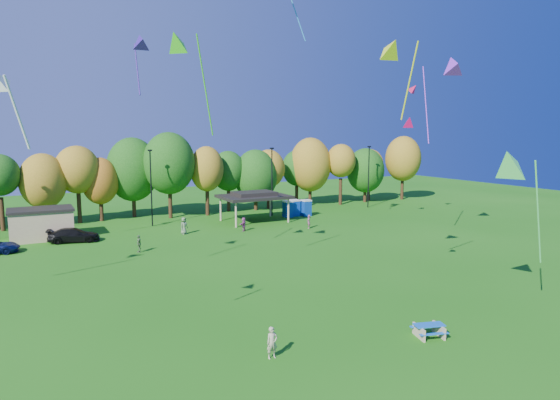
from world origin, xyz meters
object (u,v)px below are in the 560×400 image
picnic_table (429,330)px  kite_flyer (272,343)px  porta_potties (296,208)px  car_d (74,235)px

picnic_table → kite_flyer: bearing=-174.9°
porta_potties → kite_flyer: 42.13m
kite_flyer → porta_potties: bearing=58.7°
porta_potties → car_d: size_ratio=0.75×
kite_flyer → car_d: kite_flyer is taller
porta_potties → kite_flyer: (-21.79, -36.05, -0.30)m
porta_potties → picnic_table: bearing=-109.1°
porta_potties → kite_flyer: porta_potties is taller
picnic_table → car_d: size_ratio=0.39×
picnic_table → kite_flyer: kite_flyer is taller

